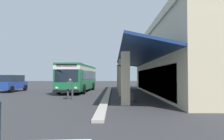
# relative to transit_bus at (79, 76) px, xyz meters

# --- Properties ---
(ground) EXTENTS (120.00, 120.00, 0.00)m
(ground) POSITION_rel_transit_bus_xyz_m (2.15, 9.23, -1.85)
(ground) COLOR #2D2D30
(curb_strip) EXTENTS (26.89, 0.50, 0.12)m
(curb_strip) POSITION_rel_transit_bus_xyz_m (3.32, 3.56, -1.79)
(curb_strip) COLOR #9E998E
(curb_strip) RESTS_ON ground
(plaza_building) EXTENTS (22.71, 14.20, 6.70)m
(plaza_building) POSITION_rel_transit_bus_xyz_m (3.32, 13.18, 1.50)
(plaza_building) COLOR #C6B793
(plaza_building) RESTS_ON ground
(transit_bus) EXTENTS (11.31, 3.14, 3.34)m
(transit_bus) POSITION_rel_transit_bus_xyz_m (0.00, 0.00, 0.00)
(transit_bus) COLOR #196638
(transit_bus) RESTS_ON ground
(parked_suv_blue) EXTENTS (4.85, 2.30, 1.97)m
(parked_suv_blue) POSITION_rel_transit_bus_xyz_m (0.23, -8.06, -0.84)
(parked_suv_blue) COLOR navy
(parked_suv_blue) RESTS_ON ground
(pedestrian) EXTENTS (0.60, 0.50, 1.62)m
(pedestrian) POSITION_rel_transit_bus_xyz_m (8.40, 0.72, -0.95)
(pedestrian) COLOR #38383D
(pedestrian) RESTS_ON ground
(potted_palm) EXTENTS (1.90, 1.87, 2.75)m
(potted_palm) POSITION_rel_transit_bus_xyz_m (9.73, 5.20, -1.12)
(potted_palm) COLOR #4C4742
(potted_palm) RESTS_ON ground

